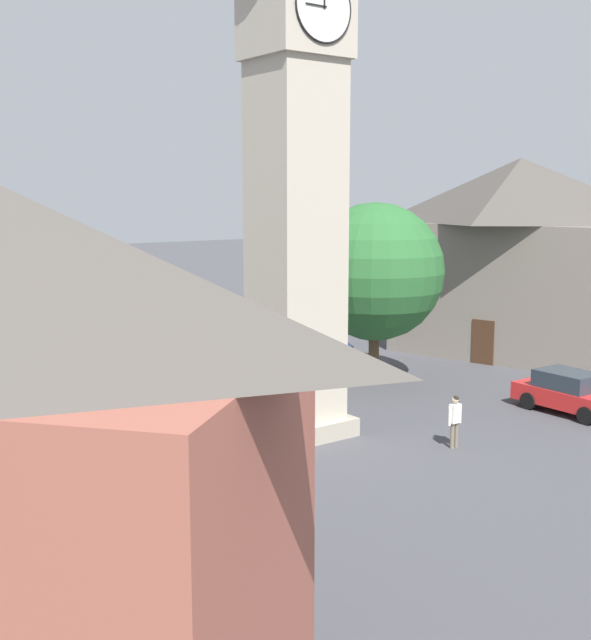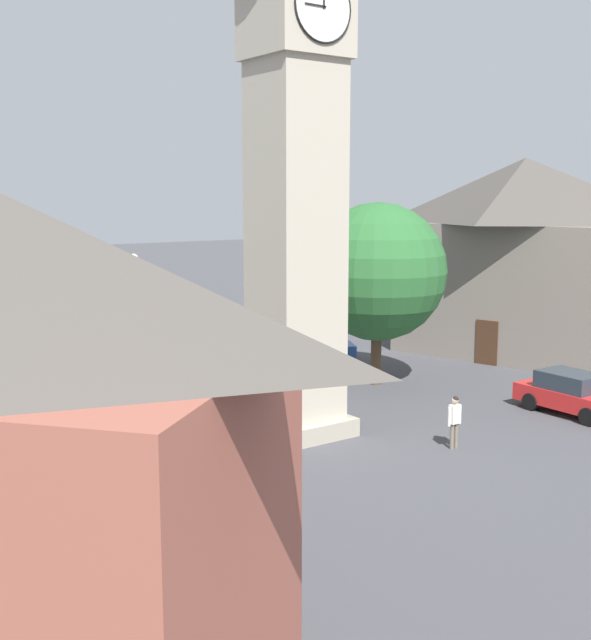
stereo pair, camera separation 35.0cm
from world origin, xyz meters
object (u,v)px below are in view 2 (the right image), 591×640
at_px(clock_tower, 296,47).
at_px(lamp_post, 135,300).
at_px(car_black_far, 311,347).
at_px(building_terrace_right, 522,255).
at_px(car_blue_kerb, 572,394).
at_px(car_red_corner, 23,375).
at_px(car_silver_kerb, 101,440).
at_px(car_green_alley, 102,350).
at_px(tree, 377,272).
at_px(pedestrian, 455,417).

relative_size(clock_tower, lamp_post, 3.84).
height_order(car_black_far, building_terrace_right, building_terrace_right).
height_order(car_blue_kerb, building_terrace_right, building_terrace_right).
relative_size(car_black_far, lamp_post, 0.80).
bearing_deg(car_black_far, car_red_corner, -9.07).
distance_m(car_silver_kerb, car_green_alley, 14.04).
xyz_separation_m(tree, lamp_post, (8.39, -5.30, -1.09)).
bearing_deg(car_blue_kerb, car_black_far, -79.21).
xyz_separation_m(clock_tower, building_terrace_right, (-17.02, -4.45, -7.50)).
bearing_deg(car_green_alley, building_terrace_right, 152.84).
bearing_deg(car_black_far, car_blue_kerb, 100.79).
height_order(clock_tower, car_blue_kerb, clock_tower).
relative_size(clock_tower, car_red_corner, 4.88).
distance_m(car_red_corner, lamp_post, 5.35).
xyz_separation_m(building_terrace_right, lamp_post, (18.60, -4.51, -1.28)).
relative_size(car_silver_kerb, lamp_post, 0.79).
height_order(clock_tower, building_terrace_right, clock_tower).
height_order(car_red_corner, building_terrace_right, building_terrace_right).
relative_size(car_red_corner, car_black_far, 0.98).
height_order(car_silver_kerb, lamp_post, lamp_post).
bearing_deg(car_red_corner, car_green_alley, -146.02).
distance_m(tree, lamp_post, 9.99).
height_order(pedestrian, building_terrace_right, building_terrace_right).
height_order(car_green_alley, building_terrace_right, building_terrace_right).
xyz_separation_m(car_green_alley, tree, (-7.94, 10.11, 3.98)).
xyz_separation_m(car_silver_kerb, lamp_post, (-4.90, -8.18, 2.89)).
xyz_separation_m(tree, building_terrace_right, (-10.21, -0.79, 0.20)).
bearing_deg(car_blue_kerb, car_red_corner, -43.79).
relative_size(car_green_alley, lamp_post, 0.80).
height_order(tree, lamp_post, tree).
bearing_deg(car_blue_kerb, building_terrace_right, -131.67).
bearing_deg(clock_tower, lamp_post, -79.96).
xyz_separation_m(car_black_far, pedestrian, (4.04, 12.85, 0.25)).
height_order(car_black_far, pedestrian, pedestrian).
relative_size(car_blue_kerb, car_green_alley, 0.94).
xyz_separation_m(clock_tower, car_black_far, (-7.11, -8.59, -11.67)).
xyz_separation_m(car_green_alley, pedestrian, (-4.20, 18.02, 0.25)).
bearing_deg(car_black_far, car_silver_kerb, 29.88).
relative_size(car_blue_kerb, tree, 0.55).
bearing_deg(building_terrace_right, clock_tower, 14.66).
distance_m(pedestrian, lamp_post, 14.26).
bearing_deg(building_terrace_right, car_green_alley, -27.16).
bearing_deg(tree, car_green_alley, -51.83).
xyz_separation_m(car_silver_kerb, building_terrace_right, (-23.50, -3.67, 4.18)).
bearing_deg(car_red_corner, pedestrian, 120.64).
bearing_deg(tree, building_terrace_right, -175.57).
bearing_deg(car_silver_kerb, building_terrace_right, -171.13).
relative_size(pedestrian, lamp_post, 0.31).
bearing_deg(car_red_corner, building_terrace_right, 164.78).
height_order(tree, building_terrace_right, building_terrace_right).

